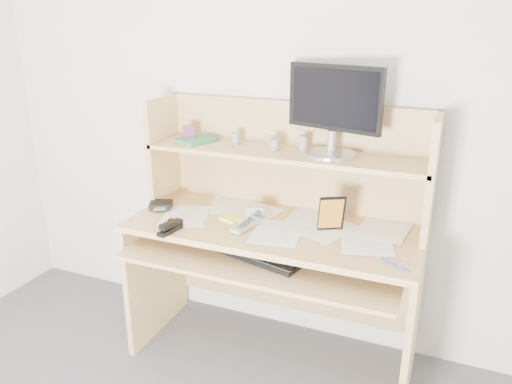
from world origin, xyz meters
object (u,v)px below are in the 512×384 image
at_px(tv_remote, 246,225).
at_px(desk, 278,230).
at_px(keyboard, 260,255).
at_px(monitor, 334,108).
at_px(game_case, 332,213).

bearing_deg(tv_remote, desk, 68.08).
distance_m(desk, tv_remote, 0.20).
bearing_deg(keyboard, desk, 104.30).
distance_m(desk, keyboard, 0.24).
bearing_deg(desk, monitor, 24.66).
height_order(keyboard, tv_remote, tv_remote).
relative_size(desk, monitor, 3.00).
xyz_separation_m(game_case, monitor, (-0.05, 0.15, 0.46)).
bearing_deg(desk, keyboard, -90.55).
bearing_deg(game_case, keyboard, -173.72).
xyz_separation_m(keyboard, game_case, (0.28, 0.19, 0.18)).
xyz_separation_m(keyboard, monitor, (0.22, 0.34, 0.64)).
bearing_deg(desk, tv_remote, -123.04).
height_order(keyboard, monitor, monitor).
relative_size(game_case, monitor, 0.37).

